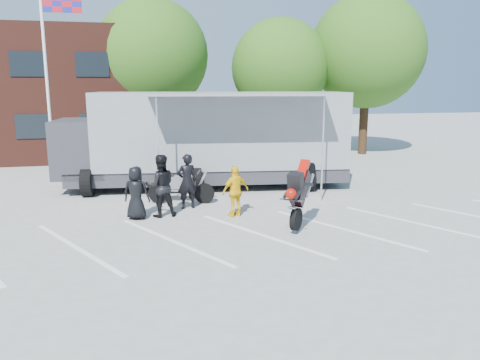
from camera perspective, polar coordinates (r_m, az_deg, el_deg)
name	(u,v)px	position (r m, az deg, el deg)	size (l,w,h in m)	color
ground	(264,248)	(11.87, 2.96, -8.22)	(100.00, 100.00, 0.00)	#A2A29C
parking_bay_lines	(254,235)	(12.79, 1.76, -6.73)	(18.00, 5.00, 0.01)	white
office_building	(7,94)	(29.61, -26.52, 9.35)	(18.00, 8.00, 7.00)	#4D2118
flagpole	(52,59)	(21.04, -21.96, 13.56)	(1.61, 0.12, 8.00)	white
tree_left	(152,56)	(26.83, -10.66, 14.66)	(6.12, 6.12, 8.64)	#382314
tree_mid	(280,68)	(27.00, 4.91, 13.47)	(5.44, 5.44, 7.68)	#382314
tree_right	(367,51)	(28.48, 15.25, 14.89)	(6.46, 6.46, 9.12)	#382314
transporter_truck	(209,187)	(18.76, -3.77, -0.84)	(11.74, 5.66, 3.74)	gray
parked_motorcycle	(182,203)	(16.33, -7.13, -2.78)	(0.78, 2.33, 1.22)	#AEAEB3
stunt_bike_rider	(305,227)	(13.67, 7.88, -5.64)	(0.84, 1.78, 2.10)	black
spectator_leather_a	(136,193)	(14.45, -12.55, -1.54)	(0.80, 0.52, 1.63)	black
spectator_leather_b	(187,181)	(15.40, -6.48, -0.17)	(0.66, 0.43, 1.82)	black
spectator_leather_c	(160,186)	(14.55, -9.67, -0.70)	(0.94, 0.73, 1.94)	black
spectator_hivis	(236,191)	(14.40, -0.55, -1.38)	(0.93, 0.39, 1.59)	yellow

